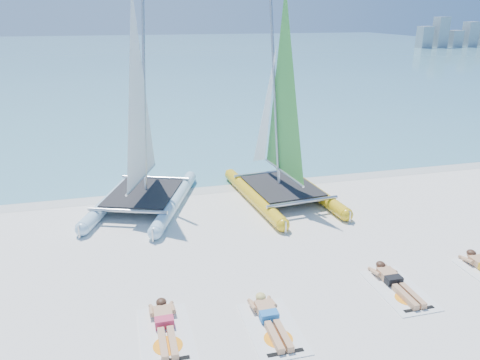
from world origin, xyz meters
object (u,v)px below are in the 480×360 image
Objects in this scene: sunbather_a at (165,324)px; sunbather_b at (270,317)px; towel_a at (166,334)px; towel_b at (273,328)px; towel_c at (399,290)px; catamaran_yellow at (277,130)px; sunbather_c at (395,281)px; catamaran_blue at (140,141)px.

sunbather_b is (2.06, -0.33, 0.00)m from sunbather_a.
towel_b is (2.06, -0.33, 0.00)m from towel_a.
sunbather_a reaches higher than towel_c.
catamaran_yellow is 6.58m from sunbather_c.
catamaran_blue is 7.41m from sunbather_b.
catamaran_blue is at bearing 173.19° from catamaran_yellow.
sunbather_a and sunbather_c have the same top height.
sunbather_c is (3.15, 0.55, 0.00)m from sunbather_b.
towel_c is at bearing 2.45° from towel_a.
sunbather_a is (-4.45, -6.41, -2.10)m from catamaran_yellow.
sunbather_b is 0.93× the size of towel_c.
towel_a and towel_c have the same top height.
towel_b is 3.20m from towel_c.
sunbather_c is at bearing 9.92° from sunbather_b.
catamaran_blue reaches higher than towel_a.
catamaran_blue is at bearing 106.41° from sunbather_b.
sunbather_b is (2.02, -6.85, -1.98)m from catamaran_blue.
sunbather_a and sunbather_b have the same top height.
catamaran_blue is 3.81× the size of towel_b.
towel_a is 1.00× the size of towel_b.
catamaran_yellow is at bearing 96.99° from sunbather_c.
catamaran_yellow is 7.46m from sunbather_b.
sunbather_b is at bearing -9.07° from sunbather_a.
catamaran_blue is 4.42m from catamaran_yellow.
catamaran_yellow reaches higher than towel_a.
sunbather_b is (0.00, 0.19, 0.11)m from towel_b.
catamaran_blue is 4.08× the size of sunbather_a.
catamaran_blue is 7.04m from towel_a.
towel_a is (-4.45, -6.61, -2.21)m from catamaran_yellow.
catamaran_blue reaches higher than towel_c.
catamaran_yellow is 3.81× the size of towel_a.
sunbather_a is at bearing 170.93° from sunbather_b.
sunbather_a is 0.93× the size of towel_b.
catamaran_yellow is 4.09× the size of sunbather_c.
catamaran_yellow reaches higher than sunbather_b.
towel_c is at bearing -88.59° from catamaran_yellow.
towel_a is 0.22m from sunbather_a.
catamaran_yellow is 6.80m from towel_c.
towel_b is 1.00× the size of towel_c.
towel_b is (2.02, -7.05, -2.09)m from catamaran_blue.
catamaran_blue is 3.81× the size of towel_c.
towel_b is (2.06, -0.52, -0.11)m from sunbather_a.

